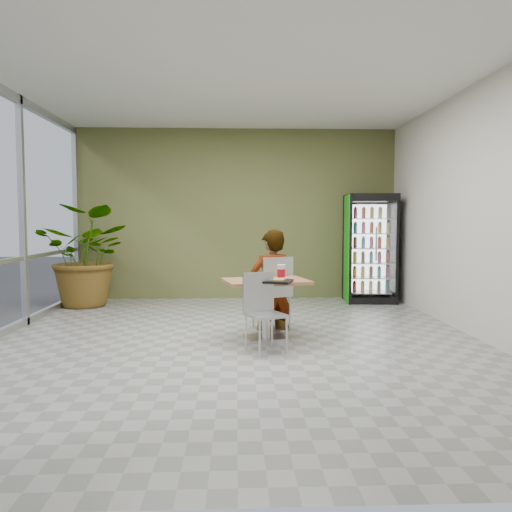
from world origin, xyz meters
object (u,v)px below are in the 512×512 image
object	(u,v)px
chair_far	(275,287)
seated_woman	(271,291)
soda_cup	(281,272)
potted_plant	(88,256)
beverage_fridge	(370,248)
chair_near	(262,305)
dining_table	(266,297)
cafeteria_tray	(271,281)

from	to	relation	value
chair_far	seated_woman	size ratio (longest dim) A/B	0.60
seated_woman	soda_cup	distance (m)	0.71
chair_far	soda_cup	world-z (taller)	chair_far
soda_cup	potted_plant	distance (m)	4.06
beverage_fridge	soda_cup	bearing A→B (deg)	-118.33
chair_far	beverage_fridge	distance (m)	3.01
chair_near	beverage_fridge	xyz separation A→B (m)	(2.14, 3.36, 0.46)
dining_table	chair_far	world-z (taller)	chair_far
chair_far	cafeteria_tray	bearing A→B (deg)	61.85
chair_near	seated_woman	distance (m)	1.14
potted_plant	chair_far	bearing A→B (deg)	-33.41
seated_woman	soda_cup	world-z (taller)	seated_woman
seated_woman	cafeteria_tray	xyz separation A→B (m)	(-0.06, -0.89, 0.24)
soda_cup	cafeteria_tray	distance (m)	0.30
seated_woman	potted_plant	world-z (taller)	potted_plant
seated_woman	chair_far	bearing A→B (deg)	107.42
dining_table	cafeteria_tray	bearing A→B (deg)	-80.31
dining_table	soda_cup	world-z (taller)	soda_cup
dining_table	chair_far	distance (m)	0.59
chair_near	potted_plant	world-z (taller)	potted_plant
seated_woman	beverage_fridge	bearing A→B (deg)	-152.38
dining_table	beverage_fridge	bearing A→B (deg)	54.07
dining_table	chair_far	bearing A→B (deg)	75.27
cafeteria_tray	potted_plant	distance (m)	4.13
dining_table	seated_woman	xyz separation A→B (m)	(0.11, 0.62, -0.01)
cafeteria_tray	potted_plant	xyz separation A→B (m)	(-2.97, 2.87, 0.11)
dining_table	chair_far	size ratio (longest dim) A/B	1.14
chair_far	dining_table	bearing A→B (deg)	54.05
chair_near	seated_woman	world-z (taller)	seated_woman
chair_near	potted_plant	xyz separation A→B (m)	(-2.85, 3.10, 0.35)
seated_woman	dining_table	bearing A→B (deg)	58.49
beverage_fridge	potted_plant	distance (m)	5.00
cafeteria_tray	beverage_fridge	distance (m)	3.74
dining_table	soda_cup	xyz separation A→B (m)	(0.19, -0.02, 0.30)
dining_table	cafeteria_tray	distance (m)	0.36
chair_far	soda_cup	bearing A→B (deg)	72.41
dining_table	seated_woman	world-z (taller)	seated_woman
cafeteria_tray	soda_cup	bearing A→B (deg)	61.78
chair_near	soda_cup	world-z (taller)	soda_cup
dining_table	seated_woman	distance (m)	0.63
dining_table	potted_plant	world-z (taller)	potted_plant
seated_woman	cafeteria_tray	bearing A→B (deg)	64.62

